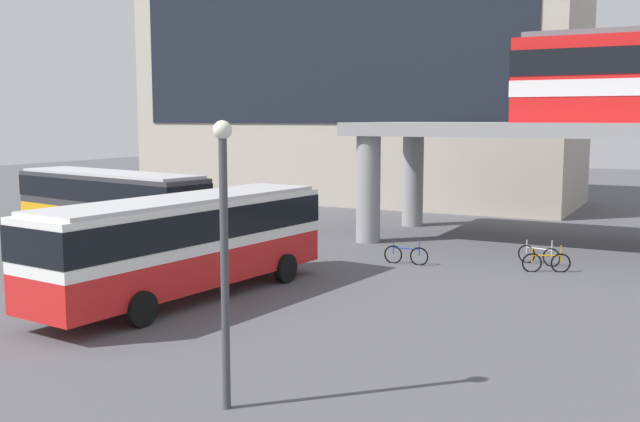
{
  "coord_description": "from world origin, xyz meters",
  "views": [
    {
      "loc": [
        14.92,
        -18.87,
        5.64
      ],
      "look_at": [
        2.38,
        5.48,
        2.2
      ],
      "focal_mm": 41.4,
      "sensor_mm": 36.0,
      "label": 1
    }
  ],
  "objects_px": {
    "bus_secondary": "(110,198)",
    "bicycle_blue": "(406,255)",
    "station_building": "(356,57)",
    "bicycle_silver": "(539,255)",
    "bicycle_orange": "(546,263)",
    "bus_main": "(187,236)"
  },
  "relations": [
    {
      "from": "bus_main",
      "to": "bicycle_silver",
      "type": "bearing_deg",
      "value": 50.3
    },
    {
      "from": "bicycle_orange",
      "to": "bicycle_silver",
      "type": "distance_m",
      "value": 1.45
    },
    {
      "from": "bus_main",
      "to": "bicycle_orange",
      "type": "distance_m",
      "value": 13.26
    },
    {
      "from": "bus_main",
      "to": "bus_secondary",
      "type": "xyz_separation_m",
      "value": [
        -9.89,
        7.19,
        0.0
      ]
    },
    {
      "from": "bus_main",
      "to": "bicycle_blue",
      "type": "relative_size",
      "value": 6.29
    },
    {
      "from": "bus_main",
      "to": "bus_secondary",
      "type": "height_order",
      "value": "same"
    },
    {
      "from": "bus_secondary",
      "to": "bicycle_blue",
      "type": "distance_m",
      "value": 14.23
    },
    {
      "from": "bus_secondary",
      "to": "bicycle_silver",
      "type": "distance_m",
      "value": 19.09
    },
    {
      "from": "bus_secondary",
      "to": "bicycle_orange",
      "type": "relative_size",
      "value": 6.84
    },
    {
      "from": "bicycle_orange",
      "to": "bicycle_silver",
      "type": "height_order",
      "value": "same"
    },
    {
      "from": "station_building",
      "to": "bicycle_blue",
      "type": "distance_m",
      "value": 25.72
    },
    {
      "from": "bus_secondary",
      "to": "bicycle_orange",
      "type": "height_order",
      "value": "bus_secondary"
    },
    {
      "from": "bus_secondary",
      "to": "bicycle_silver",
      "type": "relative_size",
      "value": 6.53
    },
    {
      "from": "bus_main",
      "to": "station_building",
      "type": "bearing_deg",
      "value": 104.43
    },
    {
      "from": "bicycle_silver",
      "to": "bicycle_blue",
      "type": "distance_m",
      "value": 5.16
    },
    {
      "from": "station_building",
      "to": "bicycle_silver",
      "type": "relative_size",
      "value": 17.33
    },
    {
      "from": "bus_secondary",
      "to": "bicycle_silver",
      "type": "xyz_separation_m",
      "value": [
        18.71,
        3.43,
        -1.63
      ]
    },
    {
      "from": "station_building",
      "to": "bus_main",
      "type": "distance_m",
      "value": 31.11
    },
    {
      "from": "station_building",
      "to": "bus_secondary",
      "type": "distance_m",
      "value": 23.45
    },
    {
      "from": "bus_secondary",
      "to": "bicycle_blue",
      "type": "height_order",
      "value": "bus_secondary"
    },
    {
      "from": "bus_main",
      "to": "bicycle_blue",
      "type": "height_order",
      "value": "bus_main"
    },
    {
      "from": "bicycle_blue",
      "to": "bicycle_orange",
      "type": "bearing_deg",
      "value": 10.51
    }
  ]
}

